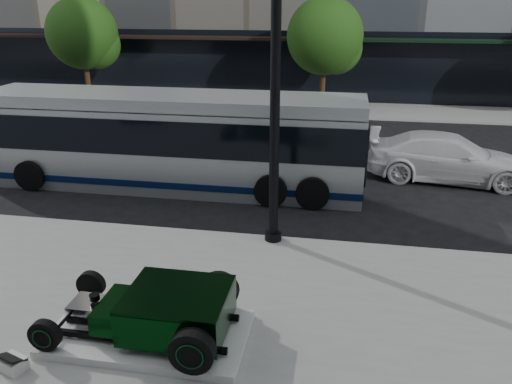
% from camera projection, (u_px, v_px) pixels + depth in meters
% --- Properties ---
extents(ground, '(120.00, 120.00, 0.00)m').
position_uv_depth(ground, '(262.00, 208.00, 14.40)').
color(ground, black).
rests_on(ground, ground).
extents(sidewalk_far, '(70.00, 4.00, 0.12)m').
position_uv_depth(sidewalk_far, '(304.00, 108.00, 27.24)').
color(sidewalk_far, gray).
rests_on(sidewalk_far, ground).
extents(street_trees, '(29.80, 3.80, 5.70)m').
position_uv_depth(street_trees, '(328.00, 39.00, 24.86)').
color(street_trees, black).
rests_on(street_trees, sidewalk_far).
extents(display_plinth, '(3.40, 1.80, 0.15)m').
position_uv_depth(display_plinth, '(149.00, 333.00, 8.68)').
color(display_plinth, silver).
rests_on(display_plinth, sidewalk_near).
extents(hot_rod, '(3.22, 2.00, 0.81)m').
position_uv_depth(hot_rod, '(166.00, 311.00, 8.44)').
color(hot_rod, black).
rests_on(hot_rod, display_plinth).
extents(info_plaque, '(0.47, 0.41, 0.31)m').
position_uv_depth(info_plaque, '(13.00, 363.00, 7.89)').
color(info_plaque, silver).
rests_on(info_plaque, sidewalk_near).
extents(lamppost, '(0.41, 0.41, 7.51)m').
position_uv_depth(lamppost, '(275.00, 98.00, 10.98)').
color(lamppost, black).
rests_on(lamppost, sidewalk_near).
extents(transit_bus, '(12.12, 2.88, 2.92)m').
position_uv_depth(transit_bus, '(171.00, 140.00, 15.72)').
color(transit_bus, '#ADB2B7').
rests_on(transit_bus, ground).
extents(white_sedan, '(5.46, 2.72, 1.53)m').
position_uv_depth(white_sedan, '(448.00, 158.00, 16.38)').
color(white_sedan, white).
rests_on(white_sedan, ground).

